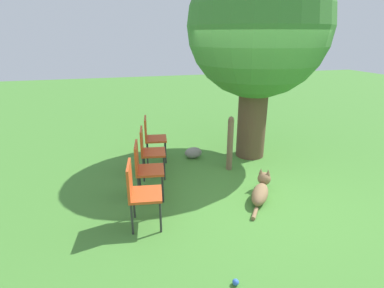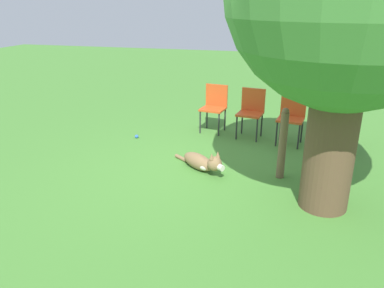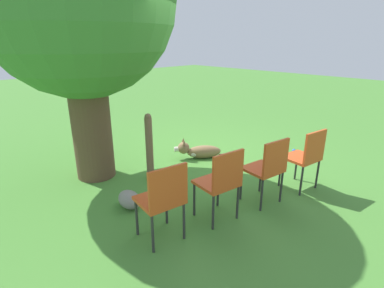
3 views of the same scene
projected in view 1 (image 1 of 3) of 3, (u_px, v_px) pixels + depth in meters
ground_plane at (263, 189)px, 4.99m from camera, size 30.00×30.00×0.00m
oak_tree at (258, 29)px, 5.55m from camera, size 2.66×2.66×3.91m
dog at (261, 190)px, 4.68m from camera, size 0.73×0.94×0.38m
fence_post at (230, 143)px, 5.57m from camera, size 0.11×0.11×1.04m
red_chair_0 at (139, 190)px, 3.88m from camera, size 0.48×0.50×0.90m
red_chair_1 at (145, 166)px, 4.58m from camera, size 0.48×0.50×0.90m
red_chair_2 at (149, 149)px, 5.27m from camera, size 0.48×0.50×0.90m
red_chair_3 at (152, 136)px, 5.97m from camera, size 0.48×0.50×0.90m
tennis_ball at (236, 282)px, 3.07m from camera, size 0.07×0.07×0.07m
garden_rock at (193, 153)px, 6.23m from camera, size 0.36×0.24×0.23m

